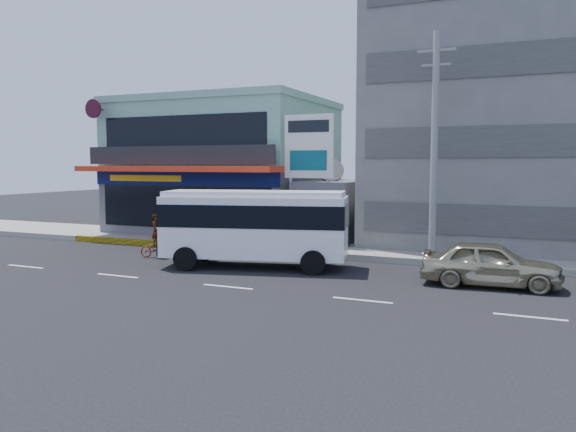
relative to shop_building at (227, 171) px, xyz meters
The scene contains 11 objects.
ground 16.57m from the shop_building, 60.16° to the right, with size 120.00×120.00×0.00m, color black.
sidewalk 14.27m from the shop_building, 18.88° to the right, with size 70.00×5.00×0.30m, color gray.
shop_building is the anchor object (origin of this frame).
concrete_building 18.28m from the shop_building, ahead, with size 16.00×12.00×14.00m, color gray.
gap_structure 8.53m from the shop_building, 13.67° to the right, with size 3.00×6.00×3.50m, color #4C4C51.
satellite_dish 8.54m from the shop_building, 20.21° to the right, with size 1.50×1.50×0.15m, color slate.
billboard 8.92m from the shop_building, 32.32° to the right, with size 2.60×0.18×6.90m.
utility_pole_near 15.50m from the shop_building, 25.06° to the right, with size 1.60×0.30×10.00m.
minibus 12.57m from the shop_building, 54.77° to the right, with size 8.19×4.28×3.27m.
sedan 19.70m from the shop_building, 31.15° to the right, with size 1.96×4.86×1.66m, color #B4AD89.
motorcycle_rider 10.45m from the shop_building, 79.84° to the right, with size 1.68×0.88×2.05m.
Camera 1 is at (9.94, -17.34, 4.41)m, focal length 35.00 mm.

